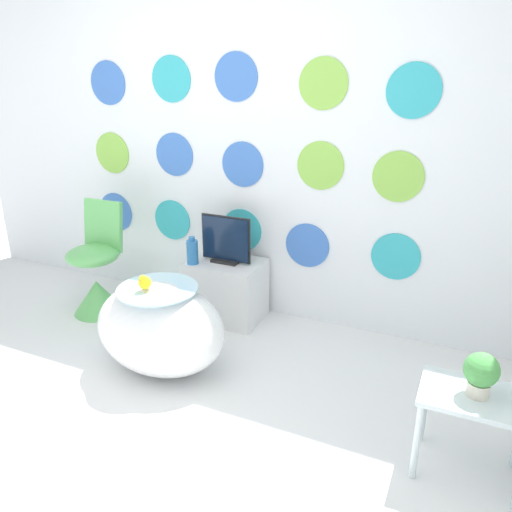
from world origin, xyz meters
TOP-DOWN VIEW (x-y plane):
  - ground_plane at (0.00, 0.00)m, footprint 12.00×12.00m
  - wall_back_dotted at (0.00, 1.79)m, footprint 5.02×0.05m
  - bathtub at (-0.04, 0.77)m, footprint 0.82×0.58m
  - rubber_duck at (-0.08, 0.70)m, footprint 0.08×0.08m
  - chair at (-0.93, 1.23)m, footprint 0.39×0.39m
  - tv_cabinet at (0.00, 1.55)m, footprint 0.52×0.38m
  - tv at (0.00, 1.55)m, footprint 0.38×0.12m
  - vase at (-0.20, 1.42)m, footprint 0.08×0.08m
  - side_table at (1.70, 0.64)m, footprint 0.47×0.31m
  - potted_plant_left at (1.70, 0.64)m, footprint 0.15×0.15m

SIDE VIEW (x-z plane):
  - ground_plane at x=0.00m, z-range 0.00..0.00m
  - tv_cabinet at x=0.00m, z-range 0.00..0.44m
  - chair at x=-0.93m, z-range -0.14..0.70m
  - bathtub at x=-0.04m, z-range 0.00..0.57m
  - side_table at x=1.70m, z-range 0.13..0.55m
  - vase at x=-0.20m, z-range 0.43..0.63m
  - potted_plant_left at x=1.70m, z-range 0.43..0.63m
  - tv at x=0.00m, z-range 0.42..0.76m
  - rubber_duck at x=-0.08m, z-range 0.56..0.65m
  - wall_back_dotted at x=0.00m, z-range 0.00..2.60m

